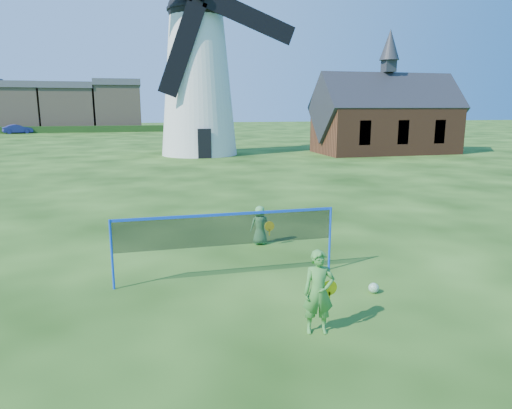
{
  "coord_description": "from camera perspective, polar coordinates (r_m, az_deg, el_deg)",
  "views": [
    {
      "loc": [
        -2.54,
        -10.3,
        3.86
      ],
      "look_at": [
        0.2,
        0.5,
        1.5
      ],
      "focal_mm": 32.33,
      "sensor_mm": 36.0,
      "label": 1
    }
  ],
  "objects": [
    {
      "name": "play_ball",
      "position": [
        10.22,
        14.35,
        -9.97
      ],
      "size": [
        0.22,
        0.22,
        0.22
      ],
      "primitive_type": "sphere",
      "color": "green",
      "rests_on": "ground"
    },
    {
      "name": "badminton_net",
      "position": [
        10.38,
        -3.62,
        -3.26
      ],
      "size": [
        5.05,
        0.05,
        1.55
      ],
      "color": "blue",
      "rests_on": "ground"
    },
    {
      "name": "windmill",
      "position": [
        38.56,
        -7.21,
        15.76
      ],
      "size": [
        14.69,
        6.15,
        19.21
      ],
      "color": "white",
      "rests_on": "ground"
    },
    {
      "name": "chapel",
      "position": [
        41.18,
        15.75,
        10.12
      ],
      "size": [
        11.97,
        5.8,
        10.12
      ],
      "color": "brown",
      "rests_on": "ground"
    },
    {
      "name": "player_girl",
      "position": [
        8.13,
        7.75,
        -10.7
      ],
      "size": [
        0.72,
        0.45,
        1.49
      ],
      "rotation": [
        0.0,
        0.0,
        -0.19
      ],
      "color": "#439039",
      "rests_on": "ground"
    },
    {
      "name": "hedge",
      "position": [
        78.82,
        -28.84,
        8.07
      ],
      "size": [
        62.0,
        0.8,
        1.0
      ],
      "primitive_type": "cube",
      "color": "#193814",
      "rests_on": "ground"
    },
    {
      "name": "car_right",
      "position": [
        77.56,
        -27.41,
        8.28
      ],
      "size": [
        4.24,
        2.73,
        1.32
      ],
      "primitive_type": "imported",
      "rotation": [
        0.0,
        0.0,
        1.94
      ],
      "color": "navy",
      "rests_on": "ground"
    },
    {
      "name": "ground",
      "position": [
        11.29,
        -0.36,
        -8.03
      ],
      "size": [
        220.0,
        220.0,
        0.0
      ],
      "primitive_type": "plane",
      "color": "black",
      "rests_on": "ground"
    },
    {
      "name": "player_boy",
      "position": [
        13.15,
        0.49,
        -2.58
      ],
      "size": [
        0.63,
        0.41,
        1.12
      ],
      "rotation": [
        0.0,
        0.0,
        3.15
      ],
      "color": "#4EA353",
      "rests_on": "ground"
    }
  ]
}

